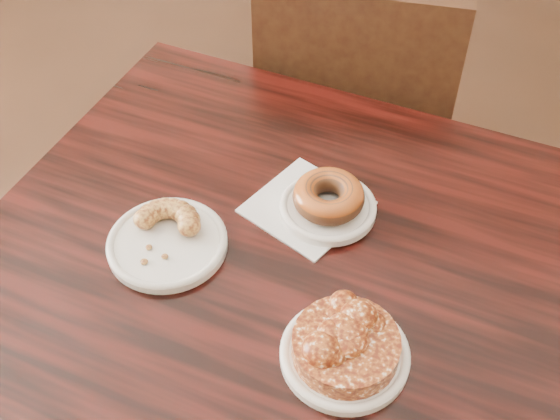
% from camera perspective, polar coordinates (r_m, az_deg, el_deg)
% --- Properties ---
extents(floor, '(5.00, 5.00, 0.00)m').
position_cam_1_polar(floor, '(1.79, -6.10, -12.02)').
color(floor, black).
rests_on(floor, ground).
extents(cafe_table, '(1.01, 1.01, 0.75)m').
position_cam_1_polar(cafe_table, '(1.31, -1.09, -14.85)').
color(cafe_table, black).
rests_on(cafe_table, floor).
extents(chair_far, '(0.43, 0.43, 0.90)m').
position_cam_1_polar(chair_far, '(1.68, 6.19, 6.60)').
color(chair_far, black).
rests_on(chair_far, floor).
extents(napkin, '(0.21, 0.21, 0.00)m').
position_cam_1_polar(napkin, '(1.07, 2.19, 0.26)').
color(napkin, silver).
rests_on(napkin, cafe_table).
extents(plate_donut, '(0.15, 0.15, 0.01)m').
position_cam_1_polar(plate_donut, '(1.06, 3.90, 0.18)').
color(plate_donut, white).
rests_on(plate_donut, napkin).
extents(plate_cruller, '(0.17, 0.17, 0.01)m').
position_cam_1_polar(plate_cruller, '(1.02, -9.14, -2.72)').
color(plate_cruller, silver).
rests_on(plate_cruller, cafe_table).
extents(plate_fritter, '(0.16, 0.16, 0.01)m').
position_cam_1_polar(plate_fritter, '(0.91, 5.27, -11.63)').
color(plate_fritter, white).
rests_on(plate_fritter, cafe_table).
extents(glazed_donut, '(0.11, 0.11, 0.04)m').
position_cam_1_polar(glazed_donut, '(1.04, 3.97, 1.12)').
color(glazed_donut, brown).
rests_on(glazed_donut, plate_donut).
extents(apple_fritter, '(0.18, 0.18, 0.04)m').
position_cam_1_polar(apple_fritter, '(0.88, 5.40, -10.67)').
color(apple_fritter, '#451307').
rests_on(apple_fritter, plate_fritter).
extents(cruller_fragment, '(0.11, 0.11, 0.03)m').
position_cam_1_polar(cruller_fragment, '(1.01, -9.29, -1.94)').
color(cruller_fragment, '#5C2A12').
rests_on(cruller_fragment, plate_cruller).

